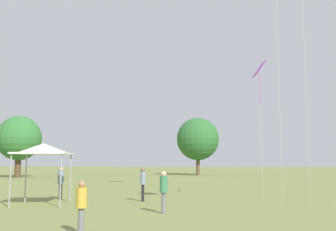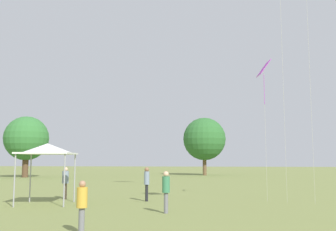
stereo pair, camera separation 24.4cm
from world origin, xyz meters
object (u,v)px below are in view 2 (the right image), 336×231
Objects in this scene: person_standing_1 at (147,180)px; distant_tree_1 at (26,139)px; canopy_tent at (47,149)px; person_standing_3 at (65,180)px; person_standing_0 at (166,188)px; distant_tree_0 at (204,139)px; person_standing_2 at (82,202)px; kite_4 at (264,71)px.

distant_tree_1 reaches higher than person_standing_1.
person_standing_3 is at bearing 94.18° from canopy_tent.
person_standing_0 is 41.32m from distant_tree_1.
distant_tree_0 is at bearing 82.91° from canopy_tent.
person_standing_2 is 49.95m from distant_tree_0.
person_standing_1 is at bearing 111.52° from person_standing_0.
person_standing_3 is 13.08m from kite_4.
distant_tree_0 is at bearing 59.93° from person_standing_3.
distant_tree_0 reaches higher than distant_tree_1.
distant_tree_0 is (-6.02, 38.67, -1.71)m from kite_4.
person_standing_1 is at bearing -50.98° from distant_tree_1.
distant_tree_0 reaches higher than person_standing_0.
person_standing_0 is 0.21× the size of distant_tree_1.
person_standing_3 is 3.30m from canopy_tent.
canopy_tent is at bearing -97.09° from distant_tree_0.
distant_tree_1 is (-24.67, 32.88, 4.16)m from person_standing_0.
kite_4 is at bearing -18.26° from person_standing_3.
canopy_tent is 0.35× the size of distant_tree_0.
canopy_tent is (-6.59, 2.37, 1.73)m from person_standing_0.
person_standing_1 is at bearing -145.27° from person_standing_2.
person_standing_0 is at bearing 121.18° from person_standing_1.
canopy_tent is (-4.73, -2.36, 1.65)m from person_standing_1.
distant_tree_1 is (-18.08, 30.51, 2.43)m from canopy_tent.
person_standing_0 is 44.90m from distant_tree_0.
canopy_tent is 42.70m from distant_tree_0.
distant_tree_1 is (-29.36, 26.90, -2.08)m from kite_4.
person_standing_1 reaches higher than person_standing_3.
canopy_tent is 12.68m from kite_4.
distant_tree_0 reaches higher than person_standing_2.
person_standing_0 is 0.96× the size of person_standing_3.
person_standing_1 is 36.46m from distant_tree_1.
person_standing_2 is 0.19× the size of distant_tree_1.
person_standing_3 is at bearing 4.32° from person_standing_1.
person_standing_2 is (-1.75, -5.08, -0.11)m from person_standing_0.
distant_tree_1 is (-17.87, 27.68, 4.12)m from person_standing_3.
distant_tree_1 is at bearing -98.21° from kite_4.
kite_4 is at bearing -81.15° from distant_tree_0.
person_standing_0 is 1.10× the size of person_standing_2.
person_standing_1 is 1.15× the size of person_standing_2.
distant_tree_0 reaches higher than person_standing_1.
person_standing_1 is at bearing -44.88° from kite_4.
canopy_tent reaches higher than person_standing_1.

